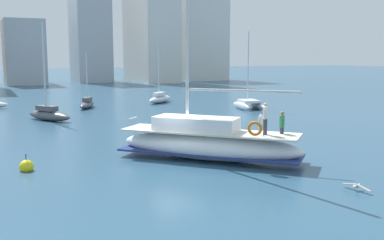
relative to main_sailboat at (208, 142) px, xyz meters
name	(u,v)px	position (x,y,z in m)	size (l,w,h in m)	color
ground_plane	(176,159)	(-1.40, 0.86, -0.91)	(400.00, 400.00, 0.00)	#284C66
main_sailboat	(208,142)	(0.00, 0.00, 0.00)	(8.30, 8.66, 13.13)	white
moored_sloop_near	(249,104)	(14.23, 17.92, -0.35)	(3.00, 4.77, 7.76)	silver
moored_sloop_far	(87,103)	(-0.30, 26.06, -0.44)	(2.80, 4.24, 5.73)	#4C4C51
moored_cutter_left	(49,114)	(-5.23, 18.31, -0.35)	(3.50, 4.97, 8.01)	#4C4C51
moored_cutter_right	(160,98)	(8.51, 27.70, -0.37)	(4.53, 4.23, 7.08)	silver
seagull	(357,186)	(2.74, -7.37, -0.72)	(0.48, 1.27, 0.18)	silver
mooring_buoy	(26,167)	(-8.65, 1.64, -0.72)	(0.65, 0.65, 0.92)	yellow
waterfront_buildings	(6,24)	(-4.83, 72.09, 10.49)	(85.43, 20.20, 27.29)	beige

